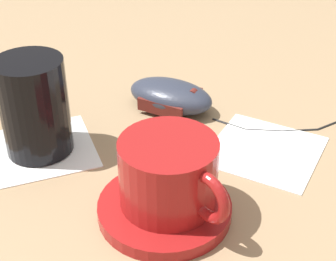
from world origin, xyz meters
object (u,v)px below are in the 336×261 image
saucer (165,208)px  coffee_cup (170,174)px  computer_mouse (171,96)px  drinking_glass (34,106)px

saucer → coffee_cup: size_ratio=1.05×
computer_mouse → drinking_glass: 0.18m
coffee_cup → drinking_glass: drinking_glass is taller
coffee_cup → computer_mouse: bearing=-123.3°
coffee_cup → drinking_glass: size_ratio=1.12×
saucer → drinking_glass: size_ratio=1.18×
coffee_cup → computer_mouse: 0.20m
saucer → computer_mouse: computer_mouse is taller
drinking_glass → computer_mouse: bearing=179.4°
saucer → computer_mouse: (-0.11, -0.16, 0.01)m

